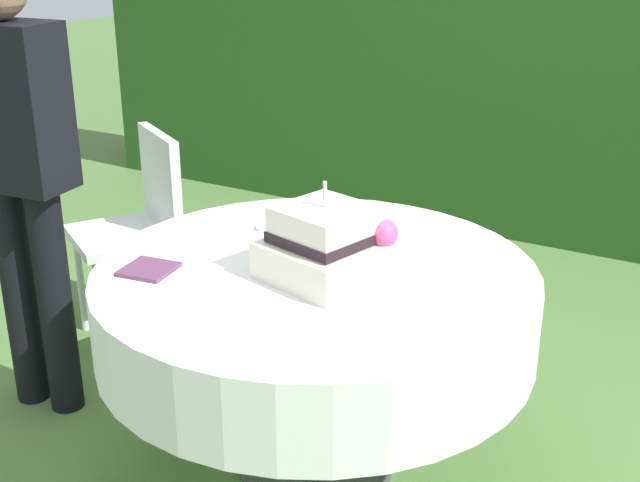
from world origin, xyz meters
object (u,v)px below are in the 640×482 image
at_px(napkin_stack, 149,269).
at_px(garden_chair, 140,217).
at_px(wedding_cake, 327,245).
at_px(cake_table, 316,306).
at_px(serving_plate_near, 363,211).
at_px(serving_plate_far, 271,227).
at_px(standing_person, 19,164).

relative_size(napkin_stack, garden_chair, 0.16).
bearing_deg(wedding_cake, napkin_stack, -154.47).
bearing_deg(cake_table, wedding_cake, -34.14).
xyz_separation_m(wedding_cake, serving_plate_near, (-0.17, 0.56, -0.09)).
distance_m(serving_plate_far, napkin_stack, 0.50).
xyz_separation_m(napkin_stack, standing_person, (-0.66, 0.12, 0.20)).
relative_size(serving_plate_far, garden_chair, 0.11).
xyz_separation_m(serving_plate_near, standing_person, (-0.97, -0.67, 0.20)).
distance_m(serving_plate_near, serving_plate_far, 0.36).
xyz_separation_m(cake_table, garden_chair, (-1.12, 0.47, -0.05)).
xyz_separation_m(cake_table, wedding_cake, (0.06, -0.04, 0.23)).
relative_size(serving_plate_near, napkin_stack, 0.69).
bearing_deg(standing_person, serving_plate_near, 34.52).
xyz_separation_m(wedding_cake, garden_chair, (-1.18, 0.51, -0.28)).
height_order(serving_plate_far, garden_chair, garden_chair).
bearing_deg(napkin_stack, serving_plate_near, 68.52).
height_order(serving_plate_near, napkin_stack, same).
relative_size(cake_table, serving_plate_far, 13.28).
distance_m(wedding_cake, serving_plate_far, 0.45).
bearing_deg(garden_chair, serving_plate_near, 2.77).
bearing_deg(standing_person, wedding_cake, 5.31).
distance_m(cake_table, serving_plate_far, 0.39).
height_order(serving_plate_near, standing_person, standing_person).
bearing_deg(serving_plate_far, serving_plate_near, 57.34).
distance_m(cake_table, wedding_cake, 0.24).
height_order(cake_table, standing_person, standing_person).
height_order(cake_table, serving_plate_far, serving_plate_far).
bearing_deg(serving_plate_far, standing_person, -154.89).
bearing_deg(cake_table, serving_plate_far, 144.50).
xyz_separation_m(garden_chair, standing_person, (0.05, -0.62, 0.39)).
bearing_deg(serving_plate_near, napkin_stack, -111.48).
distance_m(serving_plate_near, standing_person, 1.19).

